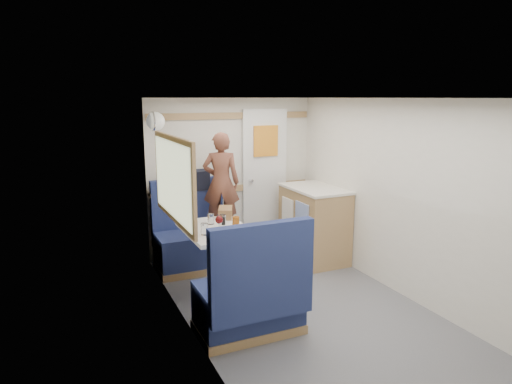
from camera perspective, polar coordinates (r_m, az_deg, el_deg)
name	(u,v)px	position (r m, az deg, el deg)	size (l,w,h in m)	color
floor	(324,326)	(4.29, 8.50, -16.26)	(4.50, 4.50, 0.00)	#515156
ceiling	(332,98)	(3.79, 9.43, 11.51)	(4.50, 4.50, 0.00)	silver
wall_back	(232,177)	(5.89, -3.01, 1.91)	(2.20, 0.02, 2.00)	silver
wall_left	(204,234)	(3.47, -6.58, -5.19)	(0.02, 4.50, 2.00)	silver
wall_right	(426,206)	(4.60, 20.52, -1.63)	(0.02, 4.50, 2.00)	silver
oak_trim_low	(233,188)	(5.90, -2.92, 0.45)	(2.15, 0.02, 0.08)	olive
oak_trim_high	(232,116)	(5.79, -3.02, 9.51)	(2.15, 0.02, 0.08)	olive
side_window	(173,179)	(4.35, -10.39, 1.56)	(0.04, 1.30, 0.72)	#B4BB9E
rear_door	(265,177)	(6.04, 1.09, 1.91)	(0.62, 0.12, 1.86)	white
dinette_table	(217,243)	(4.64, -4.89, -6.37)	(0.62, 0.92, 0.72)	white
bench_far	(193,244)	(5.51, -7.83, -6.40)	(0.90, 0.59, 1.05)	#181E4D
bench_near	(251,302)	(3.99, -0.59, -13.58)	(0.90, 0.59, 1.05)	#181E4D
ledge	(186,192)	(5.59, -8.73, 0.01)	(0.90, 0.14, 0.04)	olive
dome_light	(155,121)	(5.13, -12.46, 8.63)	(0.20, 0.20, 0.20)	white
galley_counter	(314,223)	(5.75, 7.24, -3.87)	(0.57, 0.92, 0.92)	olive
person	(221,182)	(5.32, -4.38, 1.21)	(0.43, 0.28, 1.17)	brown
duffel_bag	(188,181)	(5.58, -8.51, 1.41)	(0.48, 0.23, 0.23)	black
tray	(226,229)	(4.53, -3.71, -4.65)	(0.24, 0.31, 0.02)	white
orange_fruit	(243,227)	(4.43, -1.70, -4.42)	(0.07, 0.07, 0.07)	orange
cheese_block	(240,232)	(4.33, -2.01, -5.00)	(0.11, 0.07, 0.04)	#DDC37F
wine_glass	(219,221)	(4.41, -4.63, -3.57)	(0.08, 0.08, 0.17)	white
tumbler_left	(204,229)	(4.38, -6.49, -4.62)	(0.07, 0.07, 0.11)	white
tumbler_mid	(211,219)	(4.74, -5.67, -3.37)	(0.07, 0.07, 0.11)	white
tumbler_right	(223,220)	(4.68, -4.20, -3.50)	(0.07, 0.07, 0.11)	white
beer_glass	(236,222)	(4.61, -2.54, -3.75)	(0.07, 0.07, 0.11)	brown
pepper_grinder	(223,222)	(4.64, -4.09, -3.73)	(0.04, 0.04, 0.10)	black
bread_loaf	(225,213)	(4.98, -3.85, -2.58)	(0.14, 0.27, 0.11)	brown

